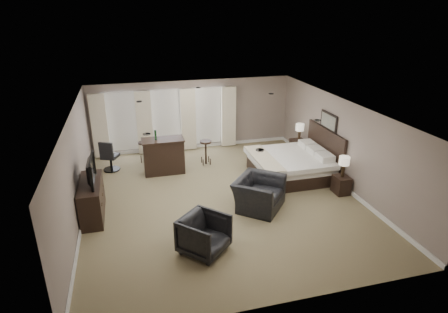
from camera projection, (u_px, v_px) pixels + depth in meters
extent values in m
cube|color=#75694A|center=(221.00, 198.00, 10.70)|extent=(7.60, 8.60, 0.04)
cube|color=silver|center=(221.00, 109.00, 9.73)|extent=(7.60, 8.60, 0.04)
cube|color=gray|center=(193.00, 115.00, 14.02)|extent=(7.50, 0.04, 2.60)
cube|color=gray|center=(282.00, 245.00, 6.40)|extent=(7.50, 0.04, 2.60)
cube|color=gray|center=(75.00, 170.00, 9.32)|extent=(0.04, 8.50, 2.60)
cube|color=gray|center=(343.00, 144.00, 11.10)|extent=(0.04, 8.50, 2.60)
cube|color=silver|center=(121.00, 122.00, 13.37)|extent=(1.15, 0.04, 2.05)
cube|color=silver|center=(166.00, 119.00, 13.75)|extent=(1.15, 0.04, 2.05)
cube|color=silver|center=(209.00, 116.00, 14.13)|extent=(1.15, 0.04, 2.05)
cube|color=beige|center=(100.00, 126.00, 13.11)|extent=(0.55, 0.12, 2.30)
cube|color=beige|center=(144.00, 123.00, 13.48)|extent=(0.55, 0.12, 2.30)
cube|color=beige|center=(188.00, 120.00, 13.86)|extent=(0.55, 0.12, 2.30)
cube|color=beige|center=(229.00, 117.00, 14.23)|extent=(0.55, 0.12, 2.30)
cube|color=silver|center=(293.00, 154.00, 11.79)|extent=(2.36, 2.25, 1.50)
cube|color=black|center=(341.00, 185.00, 10.89)|extent=(0.40, 0.49, 0.53)
cube|color=black|center=(298.00, 149.00, 13.46)|extent=(0.48, 0.59, 0.64)
cube|color=beige|center=(344.00, 167.00, 10.67)|extent=(0.30, 0.30, 0.62)
cube|color=beige|center=(299.00, 132.00, 13.23)|extent=(0.30, 0.30, 0.62)
cube|color=slate|center=(328.00, 121.00, 11.68)|extent=(0.04, 0.96, 0.56)
cube|color=black|center=(92.00, 199.00, 9.61)|extent=(0.53, 1.65, 0.96)
imported|color=black|center=(89.00, 180.00, 9.41)|extent=(0.66, 1.15, 0.15)
imported|color=black|center=(259.00, 188.00, 9.99)|extent=(1.49, 1.55, 1.14)
imported|color=black|center=(204.00, 233.00, 8.20)|extent=(1.27, 1.27, 0.96)
cube|color=black|center=(164.00, 156.00, 12.13)|extent=(1.34, 0.69, 1.16)
cube|color=black|center=(144.00, 152.00, 13.07)|extent=(0.42, 0.42, 0.73)
cube|color=black|center=(206.00, 152.00, 12.86)|extent=(0.43, 0.43, 0.84)
cube|color=black|center=(110.00, 155.00, 12.31)|extent=(0.72, 0.72, 1.06)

